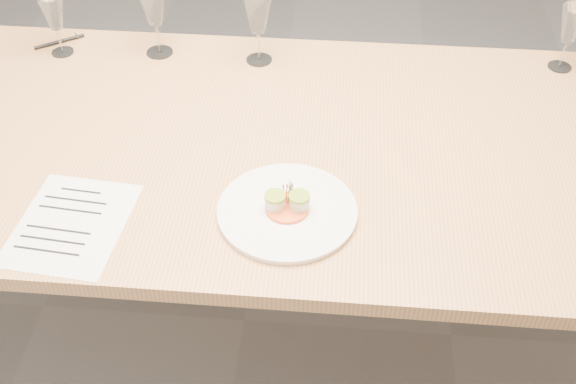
# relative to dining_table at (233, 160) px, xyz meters

# --- Properties ---
(ground) EXTENTS (7.00, 7.00, 0.00)m
(ground) POSITION_rel_dining_table_xyz_m (0.00, 0.00, -0.68)
(ground) COLOR slate
(ground) RESTS_ON ground
(dining_table) EXTENTS (2.40, 1.00, 0.75)m
(dining_table) POSITION_rel_dining_table_xyz_m (0.00, 0.00, 0.00)
(dining_table) COLOR tan
(dining_table) RESTS_ON ground
(dinner_plate) EXTENTS (0.32, 0.32, 0.08)m
(dinner_plate) POSITION_rel_dining_table_xyz_m (0.17, -0.26, 0.08)
(dinner_plate) COLOR white
(dinner_plate) RESTS_ON dining_table
(recipe_sheet) EXTENTS (0.26, 0.32, 0.00)m
(recipe_sheet) POSITION_rel_dining_table_xyz_m (-0.31, -0.33, 0.07)
(recipe_sheet) COLOR white
(recipe_sheet) RESTS_ON dining_table
(ballpoint_pen) EXTENTS (0.13, 0.10, 0.01)m
(ballpoint_pen) POSITION_rel_dining_table_xyz_m (-0.58, 0.41, 0.07)
(ballpoint_pen) COLOR black
(ballpoint_pen) RESTS_ON dining_table
(wine_glass_1) EXTENTS (0.07, 0.07, 0.18)m
(wine_glass_1) POSITION_rel_dining_table_xyz_m (-0.56, 0.36, 0.20)
(wine_glass_1) COLOR white
(wine_glass_1) RESTS_ON dining_table
(wine_glass_2) EXTENTS (0.09, 0.09, 0.22)m
(wine_glass_2) POSITION_rel_dining_table_xyz_m (-0.27, 0.39, 0.22)
(wine_glass_2) COLOR white
(wine_glass_2) RESTS_ON dining_table
(wine_glass_3) EXTENTS (0.09, 0.09, 0.21)m
(wine_glass_3) POSITION_rel_dining_table_xyz_m (0.03, 0.37, 0.22)
(wine_glass_3) COLOR white
(wine_glass_3) RESTS_ON dining_table
(wine_glass_4) EXTENTS (0.08, 0.08, 0.19)m
(wine_glass_4) POSITION_rel_dining_table_xyz_m (0.89, 0.41, 0.20)
(wine_glass_4) COLOR white
(wine_glass_4) RESTS_ON dining_table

